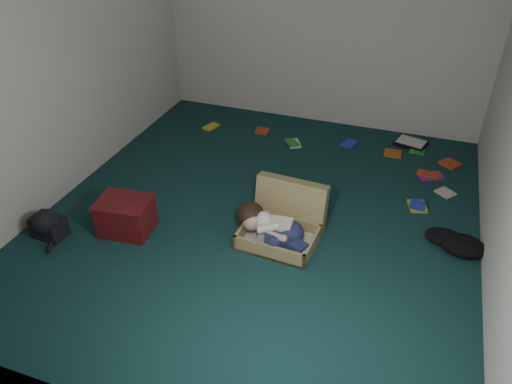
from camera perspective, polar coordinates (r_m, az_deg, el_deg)
The scene contains 11 objects.
floor at distance 4.84m, azimuth 0.60°, elevation -2.53°, with size 4.50×4.50×0.00m, color #133635.
wall_back at distance 6.28m, azimuth 7.80°, elevation 18.94°, with size 4.50×4.50×0.00m, color silver.
wall_front at distance 2.48m, azimuth -16.69°, elevation -6.95°, with size 4.50×4.50×0.00m, color silver.
wall_left at distance 5.18m, azimuth -21.38°, elevation 13.87°, with size 4.50×4.50×0.00m, color silver.
suitcase at distance 4.50m, azimuth 3.19°, elevation -3.50°, with size 0.71×0.69×0.49m.
person at distance 4.36m, azimuth 1.86°, elevation -4.14°, with size 0.71×0.38×0.30m.
maroon_bin at distance 4.69m, azimuth -14.67°, elevation -2.66°, with size 0.51×0.42×0.33m.
backpack at distance 4.88m, azimuth -22.62°, elevation -3.63°, with size 0.36×0.29×0.22m, color black, non-canonical shape.
clothing_pile at distance 4.69m, azimuth 20.93°, elevation -5.39°, with size 0.46×0.38×0.15m, color black, non-canonical shape.
paper_tray at distance 6.32m, azimuth 17.28°, elevation 5.36°, with size 0.41×0.35×0.05m.
book_scatter at distance 5.90m, azimuth 11.99°, elevation 3.94°, with size 3.15×1.38×0.02m.
Camera 1 is at (1.27, -3.71, 2.85)m, focal length 35.00 mm.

